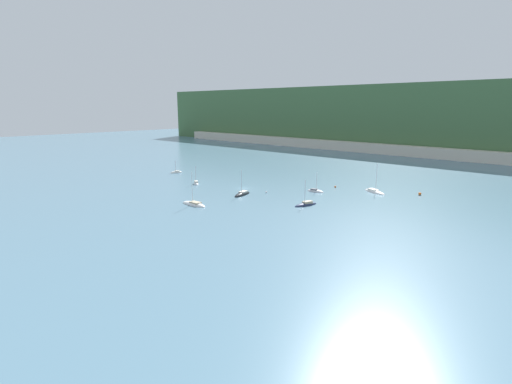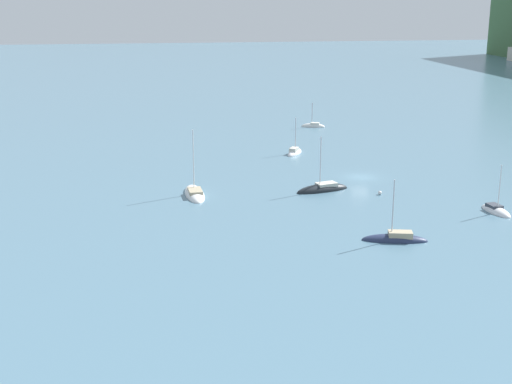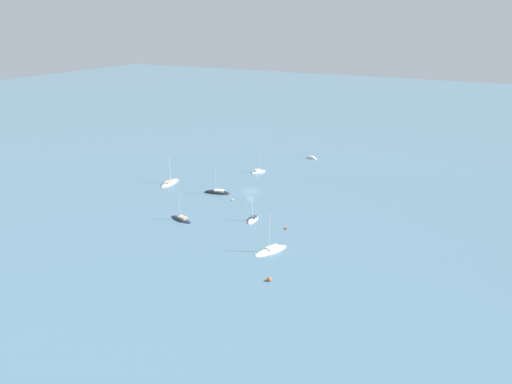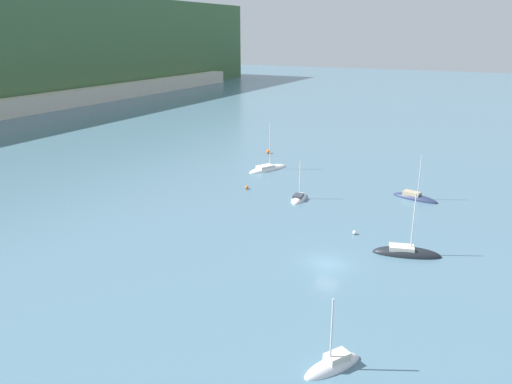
# 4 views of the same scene
# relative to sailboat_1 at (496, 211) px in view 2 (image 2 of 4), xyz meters

# --- Properties ---
(ground_plane) EXTENTS (600.00, 600.00, 0.00)m
(ground_plane) POSITION_rel_sailboat_1_xyz_m (-19.20, -11.15, -0.07)
(ground_plane) COLOR slate
(sailboat_1) EXTENTS (5.58, 2.57, 6.66)m
(sailboat_1) POSITION_rel_sailboat_1_xyz_m (0.00, 0.00, 0.00)
(sailboat_1) COLOR silver
(sailboat_1) RESTS_ON ground_plane
(sailboat_2) EXTENTS (5.29, 4.10, 6.81)m
(sailboat_2) POSITION_rel_sailboat_1_xyz_m (-36.02, -17.34, 0.03)
(sailboat_2) COLOR silver
(sailboat_2) RESTS_ON ground_plane
(sailboat_3) EXTENTS (8.59, 2.88, 9.54)m
(sailboat_3) POSITION_rel_sailboat_1_xyz_m (-13.46, -35.71, -0.00)
(sailboat_3) COLOR white
(sailboat_3) RESTS_ON ground_plane
(sailboat_4) EXTENTS (4.16, 7.99, 8.37)m
(sailboat_4) POSITION_rel_sailboat_1_xyz_m (-12.87, -18.46, -0.00)
(sailboat_4) COLOR black
(sailboat_4) RESTS_ON ground_plane
(sailboat_5) EXTENTS (3.55, 7.35, 7.53)m
(sailboat_5) POSITION_rel_sailboat_1_xyz_m (8.12, -15.76, 0.03)
(sailboat_5) COLOR #232D4C
(sailboat_5) RESTS_ON ground_plane
(sailboat_6) EXTENTS (2.85, 5.00, 5.60)m
(sailboat_6) POSITION_rel_sailboat_1_xyz_m (-59.70, -8.47, -0.00)
(sailboat_6) COLOR white
(sailboat_6) RESTS_ON ground_plane
(mooring_buoy_2) EXTENTS (0.51, 0.51, 0.51)m
(mooring_buoy_2) POSITION_rel_sailboat_1_xyz_m (-9.69, -11.47, 0.19)
(mooring_buoy_2) COLOR white
(mooring_buoy_2) RESTS_ON ground_plane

